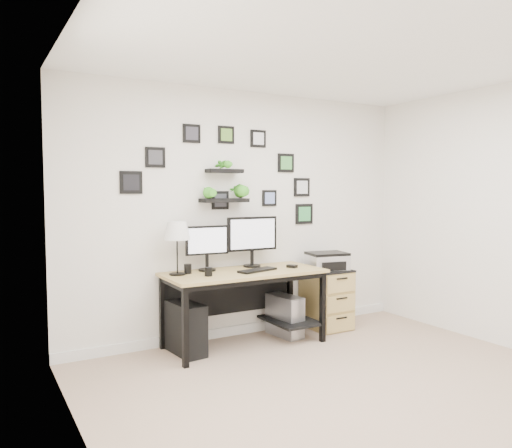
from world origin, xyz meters
TOP-DOWN VIEW (x-y plane):
  - room at (0.00, 1.98)m, footprint 4.00×4.00m
  - desk at (-0.18, 1.67)m, footprint 1.60×0.70m
  - monitor_left at (-0.53, 1.83)m, footprint 0.44×0.19m
  - monitor_right at (-0.01, 1.83)m, footprint 0.57×0.19m
  - keyboard at (-0.11, 1.56)m, footprint 0.45×0.24m
  - mouse at (0.32, 1.58)m, footprint 0.10×0.12m
  - table_lamp at (-0.87, 1.76)m, footprint 0.25×0.25m
  - mug at (-0.64, 1.55)m, footprint 0.07×0.07m
  - pen_cup at (-0.76, 1.77)m, footprint 0.07×0.07m
  - pc_tower_black at (-0.83, 1.69)m, footprint 0.27×0.51m
  - pc_tower_grey at (0.31, 1.69)m, footprint 0.24×0.46m
  - file_cabinet at (0.89, 1.72)m, footprint 0.43×0.53m
  - printer at (0.87, 1.70)m, footprint 0.47×0.40m
  - wall_decor at (-0.23, 1.93)m, footprint 2.22×0.18m

SIDE VIEW (x-z plane):
  - room at x=0.00m, z-range -1.95..2.05m
  - pc_tower_grey at x=0.31m, z-range 0.00..0.43m
  - pc_tower_black at x=-0.83m, z-range 0.00..0.49m
  - file_cabinet at x=0.89m, z-range 0.00..0.67m
  - desk at x=-0.18m, z-range 0.25..1.00m
  - keyboard at x=-0.11m, z-range 0.75..0.77m
  - mouse at x=0.32m, z-range 0.75..0.78m
  - printer at x=0.87m, z-range 0.67..0.86m
  - mug at x=-0.64m, z-range 0.75..0.83m
  - pen_cup at x=-0.76m, z-range 0.75..0.84m
  - monitor_left at x=-0.53m, z-range 0.79..1.24m
  - monitor_right at x=-0.01m, z-range 0.80..1.33m
  - table_lamp at x=-0.87m, z-range 0.90..1.42m
  - wall_decor at x=-0.23m, z-range 1.14..2.19m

